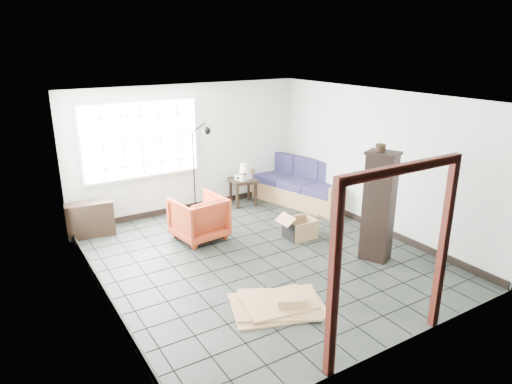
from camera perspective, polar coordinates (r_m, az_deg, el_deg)
ground at (r=7.57m, az=0.62°, el=-8.21°), size 5.50×5.50×0.00m
room_shell at (r=7.01m, az=0.55°, el=4.25°), size 5.02×5.52×2.61m
window_panel at (r=9.00m, az=-14.15°, el=6.33°), size 2.32×0.08×1.52m
doorway_trim at (r=5.13m, az=17.08°, el=-5.51°), size 1.80×0.08×2.20m
futon_sofa at (r=10.05m, az=5.62°, el=0.64°), size 1.39×2.31×0.96m
armchair at (r=8.20m, az=-7.18°, el=-2.95°), size 0.93×0.88×0.86m
side_table at (r=9.82m, az=-1.64°, el=1.06°), size 0.60×0.60×0.58m
table_lamp at (r=9.68m, az=-1.44°, el=2.98°), size 0.27×0.27×0.36m
projector at (r=9.76m, az=-1.64°, el=1.91°), size 0.36×0.31×0.11m
floor_lamp at (r=9.20m, az=-6.94°, el=3.17°), size 0.53×0.32×1.87m
console_shelf at (r=8.81m, az=-20.01°, el=-3.21°), size 0.85×0.42×0.64m
tall_shelf at (r=7.47m, az=15.11°, el=-1.69°), size 0.54×0.60×1.79m
pot at (r=7.20m, az=15.31°, el=5.34°), size 0.19×0.19×0.12m
open_box at (r=8.30m, az=5.55°, el=-4.54°), size 0.86×0.44×0.48m
cardboard_pile at (r=6.28m, az=2.95°, el=-13.78°), size 1.45×1.23×0.18m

